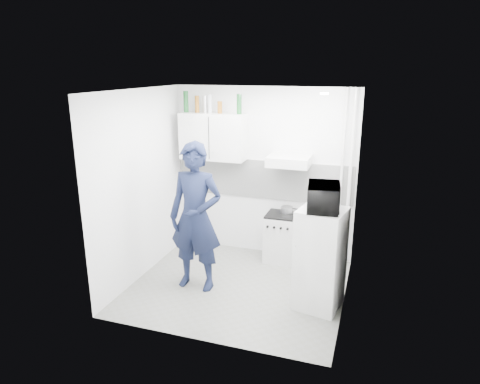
% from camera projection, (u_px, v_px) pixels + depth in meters
% --- Properties ---
extents(floor, '(2.80, 2.80, 0.00)m').
position_uv_depth(floor, '(238.00, 287.00, 5.80)').
color(floor, slate).
rests_on(floor, ground).
extents(ceiling, '(2.80, 2.80, 0.00)m').
position_uv_depth(ceiling, '(237.00, 90.00, 5.07)').
color(ceiling, white).
rests_on(ceiling, wall_back).
extents(wall_back, '(2.80, 0.00, 2.80)m').
position_uv_depth(wall_back, '(263.00, 173.00, 6.57)').
color(wall_back, silver).
rests_on(wall_back, floor).
extents(wall_left, '(0.00, 2.60, 2.60)m').
position_uv_depth(wall_left, '(141.00, 186.00, 5.86)').
color(wall_left, silver).
rests_on(wall_left, floor).
extents(wall_right, '(0.00, 2.60, 2.60)m').
position_uv_depth(wall_right, '(350.00, 206.00, 5.01)').
color(wall_right, silver).
rests_on(wall_right, floor).
extents(person, '(0.72, 0.48, 1.97)m').
position_uv_depth(person, '(196.00, 217.00, 5.56)').
color(person, black).
rests_on(person, floor).
extents(stove, '(0.45, 0.45, 0.72)m').
position_uv_depth(stove, '(281.00, 238.00, 6.50)').
color(stove, silver).
rests_on(stove, floor).
extents(fridge, '(0.61, 0.61, 1.27)m').
position_uv_depth(fridge, '(320.00, 259.00, 5.17)').
color(fridge, white).
rests_on(fridge, floor).
extents(stove_top, '(0.43, 0.43, 0.03)m').
position_uv_depth(stove_top, '(281.00, 215.00, 6.40)').
color(stove_top, black).
rests_on(stove_top, stove).
extents(saucepan, '(0.18, 0.18, 0.10)m').
position_uv_depth(saucepan, '(287.00, 210.00, 6.42)').
color(saucepan, silver).
rests_on(saucepan, stove_top).
extents(microwave, '(0.59, 0.44, 0.30)m').
position_uv_depth(microwave, '(324.00, 197.00, 4.95)').
color(microwave, black).
rests_on(microwave, fridge).
extents(bottle_a, '(0.07, 0.07, 0.32)m').
position_uv_depth(bottle_a, '(186.00, 102.00, 6.47)').
color(bottle_a, '#144C1E').
rests_on(bottle_a, upper_cabinet).
extents(bottle_b, '(0.07, 0.07, 0.25)m').
position_uv_depth(bottle_b, '(197.00, 104.00, 6.43)').
color(bottle_b, brown).
rests_on(bottle_b, upper_cabinet).
extents(bottle_c, '(0.06, 0.06, 0.25)m').
position_uv_depth(bottle_c, '(205.00, 104.00, 6.39)').
color(bottle_c, silver).
rests_on(bottle_c, upper_cabinet).
extents(bottle_d, '(0.06, 0.06, 0.27)m').
position_uv_depth(bottle_d, '(210.00, 104.00, 6.36)').
color(bottle_d, '#B2B7BC').
rests_on(bottle_d, upper_cabinet).
extents(canister_a, '(0.07, 0.07, 0.18)m').
position_uv_depth(canister_a, '(220.00, 107.00, 6.33)').
color(canister_a, brown).
rests_on(canister_a, upper_cabinet).
extents(bottle_e, '(0.07, 0.07, 0.29)m').
position_uv_depth(bottle_e, '(239.00, 104.00, 6.22)').
color(bottle_e, '#144C1E').
rests_on(bottle_e, upper_cabinet).
extents(upper_cabinet, '(1.00, 0.35, 0.70)m').
position_uv_depth(upper_cabinet, '(213.00, 136.00, 6.49)').
color(upper_cabinet, white).
rests_on(upper_cabinet, wall_back).
extents(range_hood, '(0.60, 0.50, 0.14)m').
position_uv_depth(range_hood, '(289.00, 161.00, 6.13)').
color(range_hood, silver).
rests_on(range_hood, wall_back).
extents(backsplash, '(2.74, 0.03, 0.60)m').
position_uv_depth(backsplash, '(263.00, 179.00, 6.59)').
color(backsplash, white).
rests_on(backsplash, wall_back).
extents(pipe_a, '(0.05, 0.05, 2.60)m').
position_uv_depth(pipe_a, '(350.00, 181.00, 6.11)').
color(pipe_a, silver).
rests_on(pipe_a, floor).
extents(pipe_b, '(0.04, 0.04, 2.60)m').
position_uv_depth(pipe_b, '(341.00, 180.00, 6.15)').
color(pipe_b, silver).
rests_on(pipe_b, floor).
extents(ceiling_spot_fixture, '(0.10, 0.10, 0.02)m').
position_uv_depth(ceiling_spot_fixture, '(324.00, 93.00, 4.96)').
color(ceiling_spot_fixture, white).
rests_on(ceiling_spot_fixture, ceiling).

